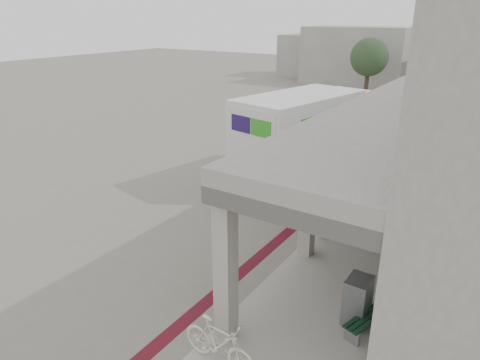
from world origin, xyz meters
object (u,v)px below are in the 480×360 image
Objects in this scene: bicycle_cream at (219,344)px; utility_cabinet at (357,300)px; fedex_truck at (313,131)px; bench at (372,317)px.

utility_cabinet is at bearing -30.41° from bicycle_cream.
fedex_truck is at bearing 18.85° from bicycle_cream.
bicycle_cream is (-2.17, -2.69, 0.24)m from bench.
utility_cabinet is (-0.37, 0.04, 0.27)m from bench.
fedex_truck is 10.14m from utility_cabinet.
fedex_truck reaches higher than bench.
bicycle_cream is (3.25, -11.43, -1.27)m from fedex_truck.
bicycle_cream reaches higher than bench.
utility_cabinet is at bearing -48.44° from fedex_truck.
fedex_truck is 7.95× the size of utility_cabinet.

